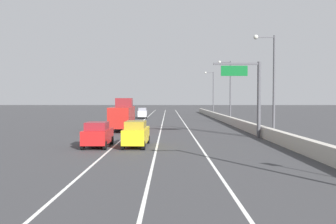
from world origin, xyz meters
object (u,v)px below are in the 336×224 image
at_px(overhead_sign_gantry, 252,90).
at_px(car_silver_1, 143,113).
at_px(lamp_post_right_fourth, 213,91).
at_px(car_yellow_0, 137,134).
at_px(car_red_2, 98,135).
at_px(lamp_post_right_second, 272,79).
at_px(box_truck, 123,115).
at_px(lamp_post_right_third, 229,87).

xyz_separation_m(overhead_sign_gantry, car_silver_1, (-13.34, 35.34, -3.68)).
height_order(overhead_sign_gantry, lamp_post_right_fourth, lamp_post_right_fourth).
relative_size(car_yellow_0, car_red_2, 1.17).
bearing_deg(lamp_post_right_second, overhead_sign_gantry, 157.93).
height_order(overhead_sign_gantry, lamp_post_right_second, lamp_post_right_second).
bearing_deg(overhead_sign_gantry, car_red_2, -154.97).
height_order(lamp_post_right_fourth, box_truck, lamp_post_right_fourth).
bearing_deg(box_truck, lamp_post_right_fourth, 65.68).
bearing_deg(lamp_post_right_fourth, lamp_post_right_second, -90.03).
bearing_deg(lamp_post_right_third, box_truck, -141.40).
bearing_deg(box_truck, lamp_post_right_third, 38.60).
bearing_deg(box_truck, overhead_sign_gantry, -33.63).
relative_size(car_yellow_0, car_silver_1, 1.03).
bearing_deg(car_red_2, lamp_post_right_second, 20.29).
bearing_deg(car_red_2, lamp_post_right_third, 61.23).
bearing_deg(car_red_2, car_silver_1, 89.34).
height_order(lamp_post_right_third, box_truck, lamp_post_right_third).
bearing_deg(car_yellow_0, car_red_2, -174.25).
relative_size(car_silver_1, car_red_2, 1.13).
bearing_deg(lamp_post_right_fourth, car_silver_1, -150.50).
height_order(lamp_post_right_second, car_silver_1, lamp_post_right_second).
xyz_separation_m(lamp_post_right_fourth, box_truck, (-15.66, -34.64, -3.93)).
xyz_separation_m(lamp_post_right_third, car_yellow_0, (-12.35, -27.74, -4.71)).
height_order(lamp_post_right_fourth, car_silver_1, lamp_post_right_fourth).
height_order(overhead_sign_gantry, car_yellow_0, overhead_sign_gantry).
distance_m(lamp_post_right_third, lamp_post_right_fourth, 22.30).
height_order(lamp_post_right_third, car_silver_1, lamp_post_right_third).
bearing_deg(lamp_post_right_second, car_silver_1, 112.70).
height_order(car_yellow_0, box_truck, box_truck).
relative_size(lamp_post_right_third, car_yellow_0, 2.06).
height_order(lamp_post_right_second, lamp_post_right_third, same).
bearing_deg(car_silver_1, lamp_post_right_second, -67.30).
distance_m(lamp_post_right_fourth, car_silver_1, 17.98).
bearing_deg(car_yellow_0, car_silver_1, 93.54).
relative_size(overhead_sign_gantry, car_silver_1, 1.60).
distance_m(overhead_sign_gantry, car_red_2, 15.70).
xyz_separation_m(lamp_post_right_third, lamp_post_right_fourth, (0.18, 22.30, 0.00)).
height_order(lamp_post_right_second, car_yellow_0, lamp_post_right_second).
relative_size(lamp_post_right_third, lamp_post_right_fourth, 1.00).
xyz_separation_m(overhead_sign_gantry, box_truck, (-13.89, 9.24, -2.92)).
xyz_separation_m(lamp_post_right_second, car_silver_1, (-15.08, 36.04, -4.69)).
relative_size(lamp_post_right_third, car_silver_1, 2.13).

